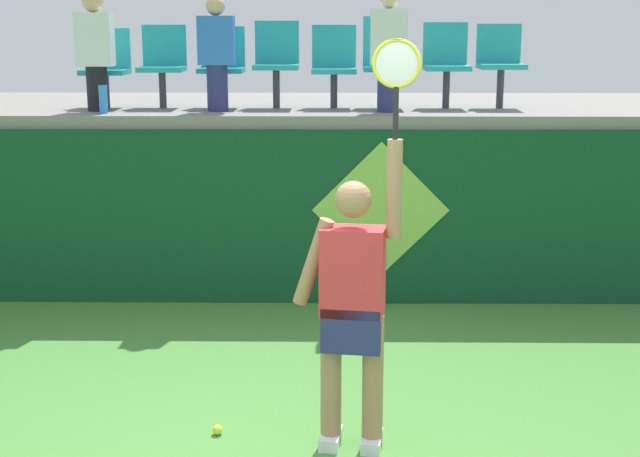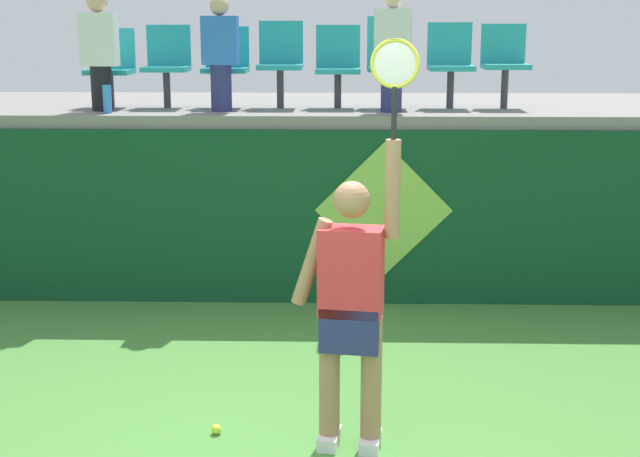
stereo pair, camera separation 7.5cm
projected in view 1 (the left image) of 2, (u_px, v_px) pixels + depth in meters
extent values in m
cube|color=#0F4223|center=(301.00, 216.00, 8.39)|extent=(12.63, 0.20, 1.64)
cube|color=gray|center=(305.00, 108.00, 9.50)|extent=(12.63, 2.79, 0.12)
cube|color=white|center=(331.00, 438.00, 5.63)|extent=(0.16, 0.27, 0.08)
cube|color=white|center=(372.00, 441.00, 5.59)|extent=(0.16, 0.27, 0.08)
cylinder|color=#A87A56|center=(331.00, 380.00, 5.54)|extent=(0.13, 0.13, 0.87)
cylinder|color=#A87A56|center=(373.00, 383.00, 5.50)|extent=(0.13, 0.13, 0.87)
cube|color=navy|center=(352.00, 327.00, 5.44)|extent=(0.39, 0.27, 0.28)
cube|color=red|center=(353.00, 272.00, 5.36)|extent=(0.41, 0.27, 0.54)
sphere|color=#A87A56|center=(353.00, 200.00, 5.26)|extent=(0.22, 0.22, 0.22)
cylinder|color=#A87A56|center=(313.00, 262.00, 5.39)|extent=(0.27, 0.13, 0.55)
cylinder|color=#A87A56|center=(394.00, 189.00, 5.21)|extent=(0.09, 0.09, 0.58)
cylinder|color=black|center=(396.00, 113.00, 5.11)|extent=(0.03, 0.03, 0.30)
torus|color=gold|center=(397.00, 63.00, 5.05)|extent=(0.28, 0.06, 0.28)
ellipsoid|color=silver|center=(397.00, 63.00, 5.05)|extent=(0.24, 0.05, 0.24)
sphere|color=#D1E533|center=(217.00, 430.00, 5.77)|extent=(0.07, 0.07, 0.07)
cylinder|color=#338CE5|center=(103.00, 99.00, 8.36)|extent=(0.08, 0.08, 0.26)
cylinder|color=#38383D|center=(106.00, 91.00, 8.90)|extent=(0.07, 0.07, 0.33)
cube|color=teal|center=(105.00, 72.00, 8.86)|extent=(0.44, 0.42, 0.05)
cube|color=teal|center=(108.00, 48.00, 8.99)|extent=(0.44, 0.04, 0.40)
cylinder|color=#38383D|center=(163.00, 90.00, 8.89)|extent=(0.07, 0.07, 0.36)
cube|color=teal|center=(162.00, 69.00, 8.84)|extent=(0.44, 0.42, 0.05)
cube|color=teal|center=(164.00, 45.00, 8.98)|extent=(0.44, 0.04, 0.40)
cylinder|color=#38383D|center=(222.00, 90.00, 8.88)|extent=(0.07, 0.07, 0.35)
cube|color=teal|center=(221.00, 70.00, 8.84)|extent=(0.44, 0.42, 0.05)
cube|color=teal|center=(223.00, 47.00, 8.97)|extent=(0.44, 0.04, 0.40)
cylinder|color=#38383D|center=(276.00, 89.00, 8.87)|extent=(0.07, 0.07, 0.38)
cube|color=teal|center=(276.00, 67.00, 8.83)|extent=(0.44, 0.42, 0.05)
cube|color=teal|center=(277.00, 42.00, 8.96)|extent=(0.44, 0.04, 0.42)
cylinder|color=#38383D|center=(334.00, 91.00, 8.87)|extent=(0.07, 0.07, 0.34)
cube|color=teal|center=(334.00, 71.00, 8.83)|extent=(0.44, 0.42, 0.05)
cube|color=teal|center=(334.00, 46.00, 8.96)|extent=(0.44, 0.04, 0.42)
cylinder|color=#38383D|center=(385.00, 90.00, 8.86)|extent=(0.07, 0.07, 0.36)
cube|color=teal|center=(386.00, 69.00, 8.82)|extent=(0.44, 0.42, 0.05)
cube|color=teal|center=(385.00, 41.00, 8.94)|extent=(0.44, 0.04, 0.48)
cylinder|color=#38383D|center=(446.00, 89.00, 8.85)|extent=(0.07, 0.07, 0.37)
cube|color=teal|center=(447.00, 68.00, 8.81)|extent=(0.44, 0.42, 0.05)
cube|color=teal|center=(445.00, 43.00, 8.94)|extent=(0.44, 0.04, 0.41)
cylinder|color=#38383D|center=(500.00, 89.00, 8.85)|extent=(0.07, 0.07, 0.39)
cube|color=teal|center=(501.00, 66.00, 8.80)|extent=(0.44, 0.42, 0.05)
cube|color=teal|center=(499.00, 43.00, 8.93)|extent=(0.44, 0.04, 0.38)
cylinder|color=navy|center=(388.00, 88.00, 8.49)|extent=(0.20, 0.20, 0.44)
cube|color=white|center=(389.00, 37.00, 8.38)|extent=(0.34, 0.20, 0.51)
cylinder|color=black|center=(97.00, 89.00, 8.57)|extent=(0.20, 0.20, 0.43)
cube|color=white|center=(95.00, 39.00, 8.47)|extent=(0.34, 0.20, 0.50)
sphere|color=#DBAD84|center=(93.00, 1.00, 8.39)|extent=(0.20, 0.20, 0.20)
cylinder|color=navy|center=(218.00, 88.00, 8.55)|extent=(0.20, 0.20, 0.44)
cube|color=blue|center=(216.00, 40.00, 8.45)|extent=(0.34, 0.20, 0.45)
sphere|color=#DBAD84|center=(215.00, 6.00, 8.38)|extent=(0.18, 0.18, 0.18)
cube|color=#0F4223|center=(379.00, 303.00, 8.46)|extent=(0.90, 0.01, 0.00)
plane|color=#8CC64C|center=(381.00, 210.00, 8.25)|extent=(1.27, 0.00, 1.27)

